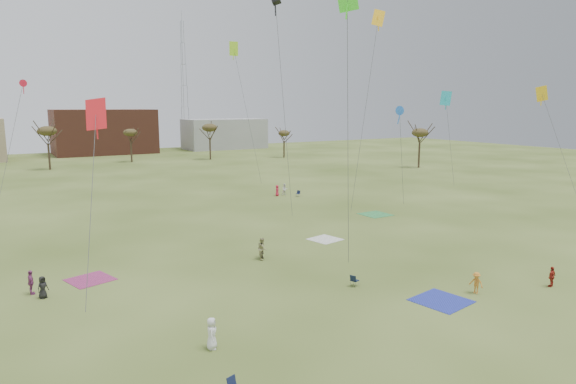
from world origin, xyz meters
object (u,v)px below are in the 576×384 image
spectator_fore_a (552,277)px  camp_chair_right (298,195)px  camp_chair_center (354,283)px  radio_tower (184,85)px  flyer_near_left (212,333)px

spectator_fore_a → camp_chair_right: bearing=-101.1°
camp_chair_center → radio_tower: radio_tower is taller
camp_chair_center → flyer_near_left: bearing=87.6°
camp_chair_center → radio_tower: size_ratio=0.02×
camp_chair_center → camp_chair_right: 36.79m
flyer_near_left → camp_chair_center: size_ratio=2.03×
flyer_near_left → camp_chair_right: flyer_near_left is taller
camp_chair_right → camp_chair_center: bearing=-60.2°
camp_chair_right → spectator_fore_a: bearing=-39.8°
spectator_fore_a → camp_chair_right: (3.52, 40.62, -0.50)m
flyer_near_left → spectator_fore_a: (24.79, -3.68, -0.13)m
camp_chair_center → camp_chair_right: size_ratio=1.00×
flyer_near_left → radio_tower: bearing=6.4°
camp_chair_right → radio_tower: radio_tower is taller
spectator_fore_a → camp_chair_center: size_ratio=1.74×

